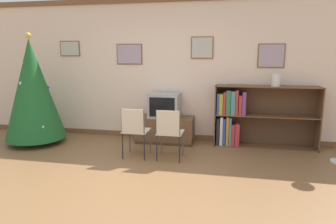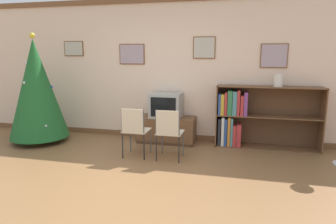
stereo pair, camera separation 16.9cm
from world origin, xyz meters
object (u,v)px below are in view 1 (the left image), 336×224
Objects in this scene: christmas_tree at (33,90)px; vase at (276,80)px; tv_console at (165,129)px; television at (165,105)px; folding_chair_left at (135,129)px; bookshelf at (246,116)px; folding_chair_right at (169,131)px.

christmas_tree reaches higher than vase.
television is at bearing -90.00° from tv_console.
television is at bearing 12.47° from christmas_tree.
television is at bearing 73.84° from folding_chair_left.
vase is (0.47, -0.03, 0.66)m from bookshelf.
vase is at bearing 31.03° from folding_chair_right.
television is at bearing -178.73° from vase.
tv_console is at bearing -177.27° from bookshelf.
vase reaches higher than folding_chair_left.
folding_chair_left is 3.85× the size of vase.
folding_chair_left is (2.09, -0.44, -0.54)m from christmas_tree.
bookshelf is at bearing 8.80° from christmas_tree.
folding_chair_left is 1.00× the size of folding_chair_right.
folding_chair_left is at bearing -106.16° from television.
folding_chair_right is at bearing -139.31° from bookshelf.
folding_chair_right is at bearing -148.97° from vase.
vase reaches higher than bookshelf.
tv_console is 2.19m from vase.
folding_chair_left is 0.56m from folding_chair_right.
bookshelf is at bearing 40.69° from folding_chair_right.
folding_chair_right is at bearing -73.88° from tv_console.
bookshelf reaches higher than tv_console.
folding_chair_right is 0.46× the size of bookshelf.
christmas_tree is at bearing -171.20° from bookshelf.
bookshelf is at bearing 30.44° from folding_chair_left.
folding_chair_left is at bearing -149.56° from bookshelf.
tv_console is 1.04m from folding_chair_left.
tv_console is at bearing 73.88° from folding_chair_left.
folding_chair_left is at bearing 180.00° from folding_chair_right.
television is at bearing -177.17° from bookshelf.
bookshelf is at bearing 2.83° from television.
bookshelf is (1.21, 1.04, 0.08)m from folding_chair_right.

